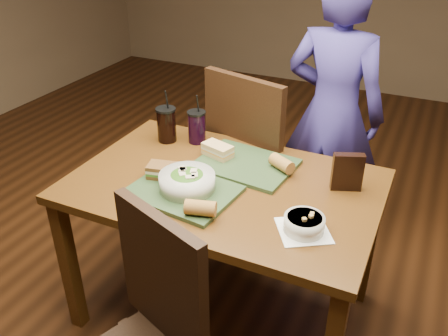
{
  "coord_description": "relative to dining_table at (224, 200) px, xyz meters",
  "views": [
    {
      "loc": [
        0.74,
        -1.56,
        1.8
      ],
      "look_at": [
        0.0,
        0.0,
        0.82
      ],
      "focal_mm": 38.0,
      "sensor_mm": 36.0,
      "label": 1
    }
  ],
  "objects": [
    {
      "name": "baguette_near",
      "position": [
        0.03,
        -0.27,
        0.14
      ],
      "size": [
        0.13,
        0.09,
        0.06
      ],
      "primitive_type": "cylinder",
      "rotation": [
        0.0,
        1.57,
        0.27
      ],
      "color": "#AD7533",
      "rests_on": "tray_near"
    },
    {
      "name": "cup_cola",
      "position": [
        -0.43,
        0.24,
        0.18
      ],
      "size": [
        0.1,
        0.1,
        0.27
      ],
      "color": "black",
      "rests_on": "dining_table"
    },
    {
      "name": "chip_bag",
      "position": [
        0.48,
        0.17,
        0.17
      ],
      "size": [
        0.13,
        0.08,
        0.16
      ],
      "primitive_type": "cube",
      "rotation": [
        0.0,
        0.0,
        0.37
      ],
      "color": "black",
      "rests_on": "dining_table"
    },
    {
      "name": "soup_bowl",
      "position": [
        0.41,
        -0.19,
        0.12
      ],
      "size": [
        0.25,
        0.25,
        0.07
      ],
      "color": "white",
      "rests_on": "dining_table"
    },
    {
      "name": "tray_near",
      "position": [
        -0.12,
        -0.15,
        0.1
      ],
      "size": [
        0.45,
        0.36,
        0.02
      ],
      "primitive_type": "cube",
      "rotation": [
        0.0,
        0.0,
        -0.11
      ],
      "color": "#2E4425",
      "rests_on": "dining_table"
    },
    {
      "name": "sandwich_far",
      "position": [
        -0.12,
        0.18,
        0.14
      ],
      "size": [
        0.16,
        0.11,
        0.06
      ],
      "color": "tan",
      "rests_on": "tray_far"
    },
    {
      "name": "dining_table",
      "position": [
        0.0,
        0.0,
        0.0
      ],
      "size": [
        1.3,
        0.85,
        0.75
      ],
      "color": "#512F10",
      "rests_on": "ground"
    },
    {
      "name": "diner",
      "position": [
        0.25,
        0.89,
        0.11
      ],
      "size": [
        0.6,
        0.43,
        1.54
      ],
      "primitive_type": "imported",
      "rotation": [
        0.0,
        0.0,
        3.03
      ],
      "color": "navy",
      "rests_on": "ground"
    },
    {
      "name": "chair_far",
      "position": [
        -0.09,
        0.53,
        -0.06
      ],
      "size": [
        0.57,
        0.58,
        1.08
      ],
      "color": "black",
      "rests_on": "ground"
    },
    {
      "name": "cup_berry",
      "position": [
        -0.29,
        0.3,
        0.17
      ],
      "size": [
        0.09,
        0.09,
        0.25
      ],
      "color": "black",
      "rests_on": "dining_table"
    },
    {
      "name": "sandwich_near",
      "position": [
        -0.25,
        -0.1,
        0.14
      ],
      "size": [
        0.14,
        0.11,
        0.06
      ],
      "color": "#593819",
      "rests_on": "tray_near"
    },
    {
      "name": "ground",
      "position": [
        0.0,
        0.0,
        -0.66
      ],
      "size": [
        6.0,
        6.0,
        0.0
      ],
      "primitive_type": "plane",
      "color": "#381C0B",
      "rests_on": "ground"
    },
    {
      "name": "tray_far",
      "position": [
        0.03,
        0.17,
        0.1
      ],
      "size": [
        0.45,
        0.36,
        0.02
      ],
      "primitive_type": "cube",
      "rotation": [
        0.0,
        0.0,
        -0.1
      ],
      "color": "#2E4425",
      "rests_on": "dining_table"
    },
    {
      "name": "salad_bowl",
      "position": [
        -0.1,
        -0.14,
        0.15
      ],
      "size": [
        0.23,
        0.23,
        0.08
      ],
      "color": "silver",
      "rests_on": "tray_near"
    },
    {
      "name": "baguette_far",
      "position": [
        0.19,
        0.18,
        0.14
      ],
      "size": [
        0.13,
        0.11,
        0.06
      ],
      "primitive_type": "cylinder",
      "rotation": [
        0.0,
        1.57,
        -0.52
      ],
      "color": "#AD7533",
      "rests_on": "tray_far"
    }
  ]
}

